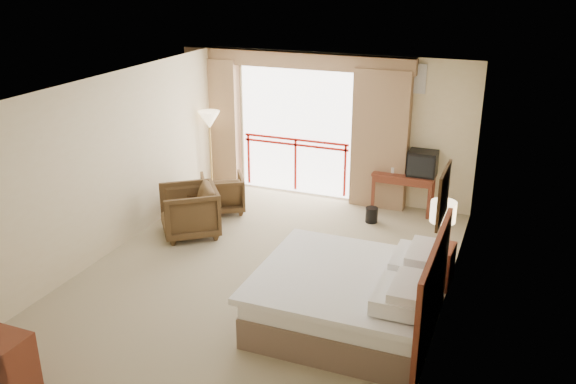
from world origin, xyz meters
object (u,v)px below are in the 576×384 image
at_px(tv, 423,164).
at_px(wastebasket, 372,215).
at_px(floor_lamp, 209,123).
at_px(armchair_near, 191,234).
at_px(desk, 405,181).
at_px(side_table, 197,200).
at_px(nightstand, 438,265).
at_px(bed, 351,297).
at_px(table_lamp, 443,212).
at_px(armchair_far, 223,210).

bearing_deg(tv, wastebasket, -149.70).
bearing_deg(floor_lamp, tv, 6.12).
bearing_deg(tv, armchair_near, -161.53).
bearing_deg(wastebasket, tv, 46.75).
xyz_separation_m(desk, side_table, (-3.19, -1.82, -0.17)).
bearing_deg(desk, wastebasket, -119.06).
xyz_separation_m(nightstand, tv, (-0.69, 2.47, 0.64)).
relative_size(bed, nightstand, 3.71).
relative_size(table_lamp, tv, 1.25).
bearing_deg(wastebasket, armchair_far, -169.37).
height_order(side_table, floor_lamp, floor_lamp).
bearing_deg(armchair_far, tv, 167.24).
height_order(desk, wastebasket, desk).
distance_m(bed, desk, 3.95).
height_order(nightstand, tv, tv).
xyz_separation_m(side_table, floor_lamp, (-0.44, 1.35, 0.99)).
relative_size(desk, armchair_near, 1.20).
distance_m(desk, armchair_far, 3.29).
xyz_separation_m(armchair_far, side_table, (-0.20, -0.56, 0.38)).
relative_size(desk, tv, 2.20).
bearing_deg(tv, armchair_far, -176.21).
height_order(tv, armchair_far, tv).
height_order(armchair_far, side_table, side_table).
distance_m(desk, tv, 0.48).
bearing_deg(desk, floor_lamp, -175.54).
bearing_deg(armchair_far, wastebasket, 157.63).
bearing_deg(table_lamp, desk, 111.92).
relative_size(table_lamp, side_table, 1.12).
height_order(bed, side_table, bed).
xyz_separation_m(wastebasket, armchair_near, (-2.64, -1.59, -0.13)).
bearing_deg(desk, tv, -13.28).
bearing_deg(armchair_far, table_lamp, 130.18).
bearing_deg(armchair_near, wastebasket, 83.24).
relative_size(tv, floor_lamp, 0.31).
bearing_deg(armchair_near, bed, 25.84).
distance_m(wastebasket, armchair_far, 2.66).
xyz_separation_m(armchair_far, armchair_near, (-0.03, -1.10, 0.00)).
xyz_separation_m(bed, wastebasket, (-0.55, 3.16, -0.24)).
xyz_separation_m(nightstand, floor_lamp, (-4.63, 2.04, 1.08)).
bearing_deg(tv, floor_lamp, 169.66).
bearing_deg(armchair_far, armchair_near, 55.48).
relative_size(nightstand, floor_lamp, 0.36).
xyz_separation_m(wastebasket, armchair_far, (-2.61, -0.49, -0.13)).
relative_size(bed, side_table, 3.88).
distance_m(desk, floor_lamp, 3.75).
distance_m(table_lamp, wastebasket, 2.37).
height_order(armchair_near, floor_lamp, floor_lamp).
distance_m(table_lamp, side_table, 4.29).
bearing_deg(side_table, table_lamp, -8.81).
relative_size(bed, wastebasket, 8.04).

